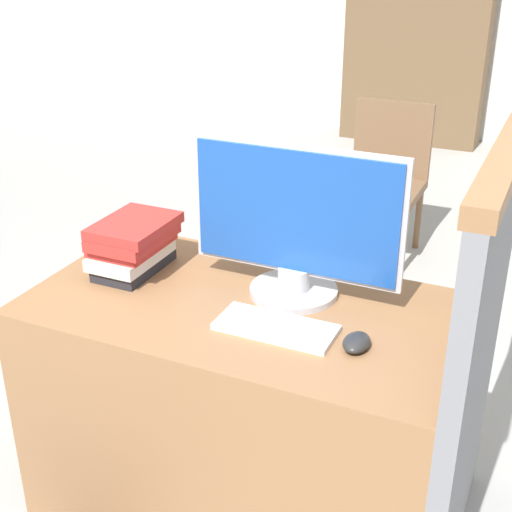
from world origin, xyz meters
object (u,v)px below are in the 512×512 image
Objects in this scene: mouse at (356,342)px; far_chair at (385,173)px; keyboard at (276,327)px; monitor at (295,225)px; book_stack at (133,245)px.

mouse is 2.35m from far_chair.
far_chair is at bearing 97.45° from keyboard.
far_chair reaches higher than mouse.
monitor is 6.19× the size of mouse.
mouse is (0.22, 0.00, 0.01)m from keyboard.
mouse is at bearing -10.75° from book_stack.
keyboard is at bearing -179.51° from mouse.
monitor is 0.73× the size of far_chair.
book_stack reaches higher than far_chair.
book_stack is (-0.54, 0.15, 0.08)m from keyboard.
far_chair is (-0.30, 2.27, -0.29)m from keyboard.
far_chair is (-0.26, 2.06, -0.50)m from monitor.
far_chair is at bearing 97.29° from monitor.
monitor is at bearing 7.41° from book_stack.
keyboard is at bearing -80.95° from monitor.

